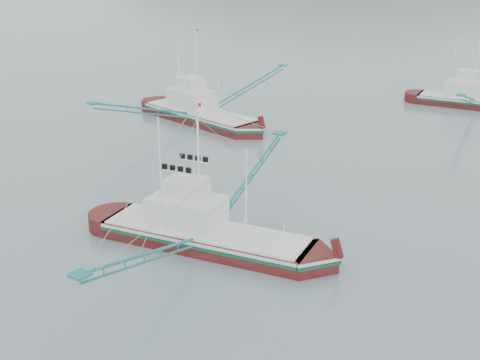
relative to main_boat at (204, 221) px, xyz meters
The scene contains 4 objects.
ground 2.49m from the main_boat, 92.54° to the right, with size 1200.00×1200.00×0.00m, color slate.
main_boat is the anchor object (origin of this frame).
bg_boat_left 29.80m from the main_boat, 128.13° to the left, with size 14.76×25.66×10.49m.
bg_boat_far 46.32m from the main_boat, 85.21° to the left, with size 13.33×23.47×9.54m.
Camera 1 is at (23.84, -28.91, 19.05)m, focal length 50.00 mm.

